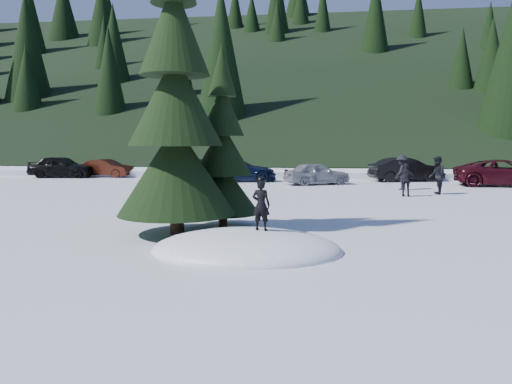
# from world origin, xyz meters

# --- Properties ---
(ground) EXTENTS (200.00, 200.00, 0.00)m
(ground) POSITION_xyz_m (0.00, 0.00, 0.00)
(ground) COLOR white
(ground) RESTS_ON ground
(snow_mound) EXTENTS (4.48, 3.52, 0.96)m
(snow_mound) POSITION_xyz_m (0.00, 0.00, 0.00)
(snow_mound) COLOR white
(snow_mound) RESTS_ON ground
(forest_hillside) EXTENTS (200.00, 60.00, 25.00)m
(forest_hillside) POSITION_xyz_m (0.00, 54.00, 12.50)
(forest_hillside) COLOR black
(forest_hillside) RESTS_ON ground
(spruce_tall) EXTENTS (3.20, 3.20, 8.60)m
(spruce_tall) POSITION_xyz_m (-2.20, 1.80, 3.32)
(spruce_tall) COLOR #321D10
(spruce_tall) RESTS_ON ground
(spruce_short) EXTENTS (2.20, 2.20, 5.37)m
(spruce_short) POSITION_xyz_m (-1.20, 3.20, 2.10)
(spruce_short) COLOR #321D10
(spruce_short) RESTS_ON ground
(child_skier) EXTENTS (0.48, 0.37, 1.18)m
(child_skier) POSITION_xyz_m (0.32, 0.10, 1.07)
(child_skier) COLOR black
(child_skier) RESTS_ON snow_mound
(adult_0) EXTENTS (0.84, 1.00, 1.82)m
(adult_0) POSITION_xyz_m (7.20, 13.41, 0.91)
(adult_0) COLOR black
(adult_0) RESTS_ON ground
(adult_1) EXTENTS (0.95, 0.58, 1.52)m
(adult_1) POSITION_xyz_m (5.61, 12.22, 0.76)
(adult_1) COLOR black
(adult_1) RESTS_ON ground
(adult_2) EXTENTS (1.22, 1.35, 1.82)m
(adult_2) POSITION_xyz_m (5.91, 15.51, 0.91)
(adult_2) COLOR black
(adult_2) RESTS_ON ground
(car_0) EXTENTS (4.61, 2.15, 1.53)m
(car_0) POSITION_xyz_m (-16.27, 21.46, 0.76)
(car_0) COLOR black
(car_0) RESTS_ON ground
(car_1) EXTENTS (3.96, 1.81, 1.26)m
(car_1) POSITION_xyz_m (-13.36, 22.28, 0.63)
(car_1) COLOR #341309
(car_1) RESTS_ON ground
(car_2) EXTENTS (5.24, 3.75, 1.33)m
(car_2) POSITION_xyz_m (-6.48, 21.64, 0.66)
(car_2) COLOR #44444B
(car_2) RESTS_ON ground
(car_3) EXTENTS (5.37, 3.05, 1.47)m
(car_3) POSITION_xyz_m (-3.61, 19.66, 0.73)
(car_3) COLOR black
(car_3) RESTS_ON ground
(car_4) EXTENTS (4.14, 3.00, 1.31)m
(car_4) POSITION_xyz_m (1.47, 18.06, 0.66)
(car_4) COLOR gray
(car_4) RESTS_ON ground
(car_5) EXTENTS (4.81, 2.77, 1.50)m
(car_5) POSITION_xyz_m (7.05, 21.19, 0.75)
(car_5) COLOR black
(car_5) RESTS_ON ground
(car_6) EXTENTS (5.54, 2.85, 1.50)m
(car_6) POSITION_xyz_m (12.01, 18.34, 0.75)
(car_6) COLOR #370A12
(car_6) RESTS_ON ground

